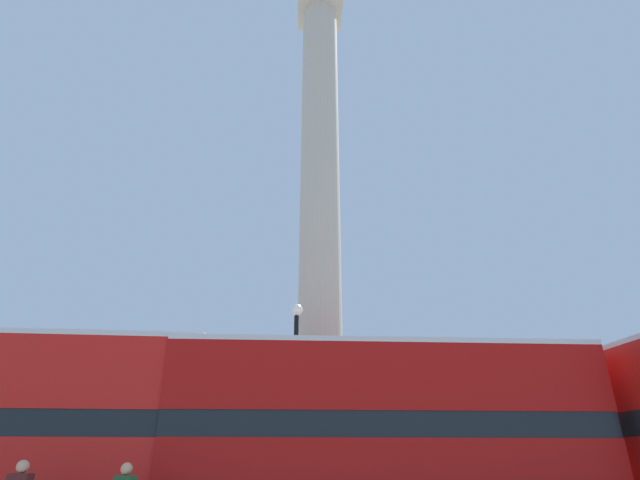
# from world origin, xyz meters

# --- Properties ---
(monument_column) EXTENTS (5.09, 5.09, 24.41)m
(monument_column) POSITION_xyz_m (0.00, 0.00, 8.64)
(monument_column) COLOR #BCB29E
(monument_column) RESTS_ON ground_plane
(bus_c) EXTENTS (10.06, 2.85, 4.27)m
(bus_c) POSITION_xyz_m (1.25, -5.48, 2.36)
(bus_c) COLOR #A80F0C
(bus_c) RESTS_ON ground_plane
(equestrian_statue) EXTENTS (4.09, 3.74, 5.57)m
(equestrian_statue) POSITION_xyz_m (-8.43, 4.03, 1.52)
(equestrian_statue) COLOR #BCB29E
(equestrian_statue) RESTS_ON ground_plane
(street_lamp) EXTENTS (0.37, 0.37, 6.16)m
(street_lamp) POSITION_xyz_m (-0.88, -2.99, 3.18)
(street_lamp) COLOR black
(street_lamp) RESTS_ON ground_plane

